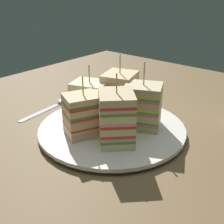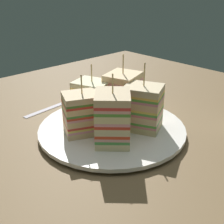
# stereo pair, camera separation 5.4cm
# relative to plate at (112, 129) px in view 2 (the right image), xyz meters

# --- Properties ---
(ground_plane) EXTENTS (1.06, 0.95, 0.02)m
(ground_plane) POSITION_rel_plate_xyz_m (0.00, 0.00, -0.02)
(ground_plane) COLOR brown
(plate) EXTENTS (0.28, 0.28, 0.01)m
(plate) POSITION_rel_plate_xyz_m (0.00, 0.00, 0.00)
(plate) COLOR white
(plate) RESTS_ON ground_plane
(sandwich_wedge_0) EXTENTS (0.08, 0.08, 0.13)m
(sandwich_wedge_0) POSITION_rel_plate_xyz_m (-0.04, 0.04, 0.05)
(sandwich_wedge_0) COLOR #D1BF86
(sandwich_wedge_0) RESTS_ON plate
(sandwich_wedge_1) EXTENTS (0.08, 0.08, 0.13)m
(sandwich_wedge_1) POSITION_rel_plate_xyz_m (-0.05, -0.02, 0.05)
(sandwich_wedge_1) COLOR beige
(sandwich_wedge_1) RESTS_ON plate
(sandwich_wedge_2) EXTENTS (0.07, 0.08, 0.11)m
(sandwich_wedge_2) POSITION_rel_plate_xyz_m (0.00, -0.06, 0.04)
(sandwich_wedge_2) COLOR beige
(sandwich_wedge_2) RESTS_ON plate
(sandwich_wedge_3) EXTENTS (0.08, 0.08, 0.11)m
(sandwich_wedge_3) POSITION_rel_plate_xyz_m (0.05, -0.02, 0.04)
(sandwich_wedge_3) COLOR #E2BA88
(sandwich_wedge_3) RESTS_ON plate
(sandwich_wedge_4) EXTENTS (0.09, 0.09, 0.12)m
(sandwich_wedge_4) POSITION_rel_plate_xyz_m (0.04, 0.04, 0.05)
(sandwich_wedge_4) COLOR beige
(sandwich_wedge_4) RESTS_ON plate
(chip_pile) EXTENTS (0.08, 0.07, 0.03)m
(chip_pile) POSITION_rel_plate_xyz_m (0.00, 0.01, 0.02)
(chip_pile) COLOR #E2BD61
(chip_pile) RESTS_ON plate
(spoon) EXTENTS (0.15, 0.03, 0.01)m
(spoon) POSITION_rel_plate_xyz_m (-0.02, -0.18, -0.00)
(spoon) COLOR silver
(spoon) RESTS_ON ground_plane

